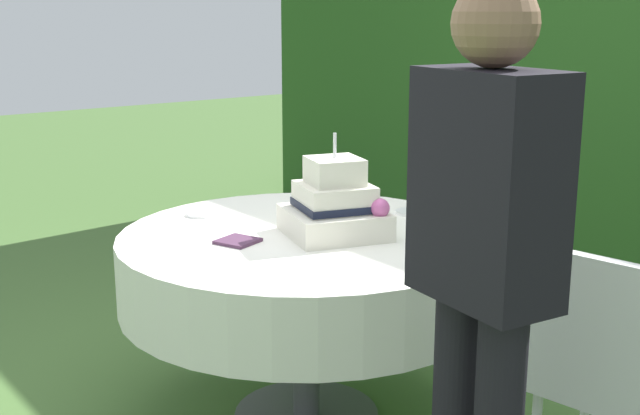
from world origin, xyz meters
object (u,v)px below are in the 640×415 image
serving_plate_near (412,212)px  napkin_stack (238,241)px  garden_chair (606,368)px  wedding_cake (335,207)px  serving_plate_left (359,209)px  standing_person (483,268)px  cake_table (306,268)px  serving_plate_far (202,214)px

serving_plate_near → napkin_stack: bearing=-95.1°
garden_chair → wedding_cake: bearing=-171.1°
serving_plate_near → serving_plate_left: bearing=-139.6°
serving_plate_near → garden_chair: (1.09, -0.28, -0.20)m
serving_plate_near → napkin_stack: 0.78m
wedding_cake → serving_plate_near: bearing=98.0°
serving_plate_near → standing_person: size_ratio=0.08×
wedding_cake → garden_chair: size_ratio=0.47×
serving_plate_near → serving_plate_left: size_ratio=0.92×
serving_plate_left → napkin_stack: 0.64m
wedding_cake → napkin_stack: size_ratio=3.33×
cake_table → serving_plate_left: size_ratio=9.63×
wedding_cake → standing_person: 1.05m
serving_plate_far → serving_plate_left: same height
serving_plate_near → garden_chair: garden_chair is taller
serving_plate_left → garden_chair: 1.28m
wedding_cake → standing_person: size_ratio=0.26×
wedding_cake → garden_chair: wedding_cake is taller
serving_plate_near → serving_plate_far: bearing=-125.8°
cake_table → serving_plate_near: serving_plate_near is taller
serving_plate_far → cake_table: bearing=19.5°
cake_table → napkin_stack: size_ratio=10.79×
garden_chair → standing_person: size_ratio=0.56×
serving_plate_far → serving_plate_left: 0.63m
serving_plate_near → cake_table: bearing=-92.3°
cake_table → standing_person: 1.16m
wedding_cake → garden_chair: bearing=8.9°
serving_plate_left → garden_chair: (1.25, -0.14, -0.20)m
wedding_cake → serving_plate_near: (-0.06, 0.44, -0.10)m
serving_plate_far → napkin_stack: same height
serving_plate_far → garden_chair: garden_chair is taller
serving_plate_far → garden_chair: 1.64m
serving_plate_left → napkin_stack: (0.09, -0.64, -0.00)m
serving_plate_far → napkin_stack: 0.43m
cake_table → serving_plate_far: serving_plate_far is taller
serving_plate_far → napkin_stack: (0.42, -0.10, -0.00)m
cake_table → garden_chair: 1.14m
wedding_cake → serving_plate_near: wedding_cake is taller
standing_person → wedding_cake: bearing=161.0°
wedding_cake → napkin_stack: bearing=-111.5°
serving_plate_far → garden_chair: bearing=14.1°
cake_table → standing_person: size_ratio=0.85×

